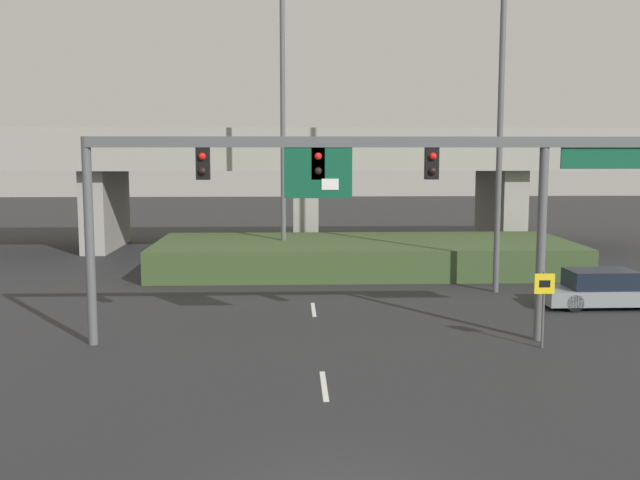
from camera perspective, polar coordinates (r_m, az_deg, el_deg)
name	(u,v)px	position (r m, az deg, el deg)	size (l,w,h in m)	color
lane_markings	(314,310)	(27.60, -0.50, -5.32)	(0.14, 37.95, 0.01)	silver
signal_gantry	(361,175)	(22.40, 3.12, 4.97)	(17.44, 0.44, 6.24)	#515456
speed_limit_sign	(544,298)	(23.03, 16.68, -4.29)	(0.60, 0.11, 2.30)	#4C4C4C
highway_light_pole_near	(283,77)	(36.35, -2.87, 12.33)	(0.70, 0.36, 17.79)	#515456
highway_light_pole_far	(501,83)	(31.35, 13.66, 11.57)	(0.70, 0.36, 16.24)	#515456
overpass_bridge	(305,167)	(44.40, -1.18, 5.57)	(41.51, 8.32, 6.99)	gray
grass_embankment	(364,256)	(36.35, 3.35, -1.19)	(19.96, 7.64, 1.44)	#384C28
parked_sedan_near_right	(603,290)	(29.86, 20.77, -3.58)	(4.67, 1.81, 1.40)	gray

